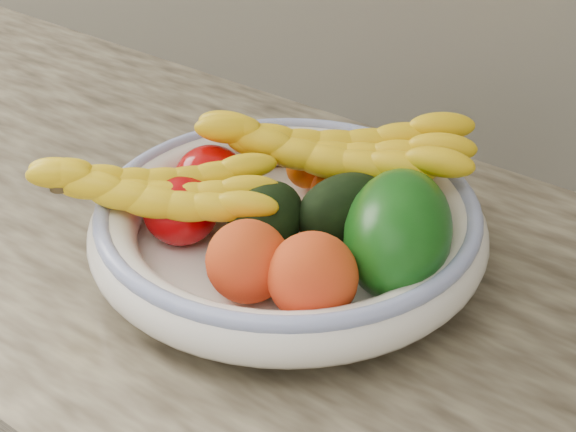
# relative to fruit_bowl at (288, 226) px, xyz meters

# --- Properties ---
(fruit_bowl) EXTENTS (0.39, 0.39, 0.08)m
(fruit_bowl) POSITION_rel_fruit_bowl_xyz_m (0.00, 0.00, 0.00)
(fruit_bowl) COLOR white
(fruit_bowl) RESTS_ON kitchen_counter
(clementine_back_left) EXTENTS (0.05, 0.05, 0.04)m
(clementine_back_left) POSITION_rel_fruit_bowl_xyz_m (-0.05, 0.10, 0.01)
(clementine_back_left) COLOR #DE5A04
(clementine_back_left) RESTS_ON fruit_bowl
(clementine_back_right) EXTENTS (0.06, 0.06, 0.05)m
(clementine_back_right) POSITION_rel_fruit_bowl_xyz_m (0.02, 0.12, 0.01)
(clementine_back_right) COLOR orange
(clementine_back_right) RESTS_ON fruit_bowl
(clementine_back_mid) EXTENTS (0.05, 0.05, 0.04)m
(clementine_back_mid) POSITION_rel_fruit_bowl_xyz_m (-0.00, 0.08, 0.01)
(clementine_back_mid) COLOR #E14A04
(clementine_back_mid) RESTS_ON fruit_bowl
(tomato_left) EXTENTS (0.10, 0.10, 0.07)m
(tomato_left) POSITION_rel_fruit_bowl_xyz_m (-0.11, 0.01, 0.01)
(tomato_left) COLOR #A50103
(tomato_left) RESTS_ON fruit_bowl
(tomato_near_left) EXTENTS (0.10, 0.10, 0.07)m
(tomato_near_left) POSITION_rel_fruit_bowl_xyz_m (-0.09, -0.06, 0.01)
(tomato_near_left) COLOR #B20308
(tomato_near_left) RESTS_ON fruit_bowl
(avocado_center) EXTENTS (0.09, 0.11, 0.07)m
(avocado_center) POSITION_rel_fruit_bowl_xyz_m (-0.01, -0.02, 0.02)
(avocado_center) COLOR black
(avocado_center) RESTS_ON fruit_bowl
(avocado_right) EXTENTS (0.11, 0.13, 0.07)m
(avocado_right) POSITION_rel_fruit_bowl_xyz_m (0.04, 0.04, 0.02)
(avocado_right) COLOR black
(avocado_right) RESTS_ON fruit_bowl
(green_mango) EXTENTS (0.18, 0.19, 0.13)m
(green_mango) POSITION_rel_fruit_bowl_xyz_m (0.11, 0.02, 0.03)
(green_mango) COLOR #0E490D
(green_mango) RESTS_ON fruit_bowl
(peach_front) EXTENTS (0.10, 0.10, 0.08)m
(peach_front) POSITION_rel_fruit_bowl_xyz_m (0.02, -0.09, 0.02)
(peach_front) COLOR orange
(peach_front) RESTS_ON fruit_bowl
(peach_right) EXTENTS (0.10, 0.10, 0.08)m
(peach_right) POSITION_rel_fruit_bowl_xyz_m (0.08, -0.08, 0.02)
(peach_right) COLOR orange
(peach_right) RESTS_ON fruit_bowl
(banana_bunch_back) EXTENTS (0.32, 0.24, 0.09)m
(banana_bunch_back) POSITION_rel_fruit_bowl_xyz_m (-0.01, 0.08, 0.04)
(banana_bunch_back) COLOR yellow
(banana_bunch_back) RESTS_ON fruit_bowl
(banana_bunch_front) EXTENTS (0.26, 0.24, 0.07)m
(banana_bunch_front) POSITION_rel_fruit_bowl_xyz_m (-0.10, -0.08, 0.03)
(banana_bunch_front) COLOR yellow
(banana_bunch_front) RESTS_ON fruit_bowl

